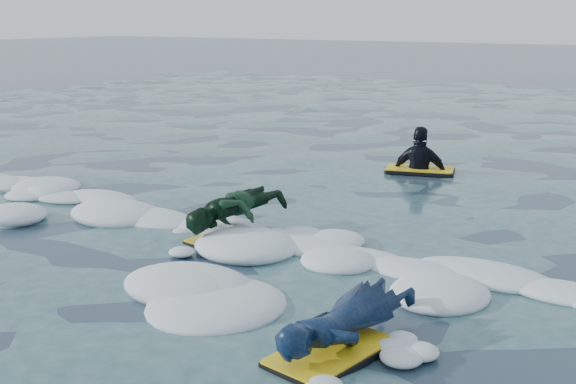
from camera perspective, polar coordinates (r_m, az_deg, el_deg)
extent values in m
plane|color=#192B3E|center=(7.51, -13.40, -5.51)|extent=(120.00, 120.00, 0.00)
cube|color=black|center=(5.39, 3.37, -12.67)|extent=(0.71, 1.07, 0.05)
cube|color=yellow|center=(5.38, 3.38, -12.35)|extent=(0.68, 1.05, 0.02)
imported|color=#0A234C|center=(5.52, 4.66, -9.98)|extent=(0.72, 1.54, 0.36)
cube|color=black|center=(8.03, -4.90, -3.68)|extent=(0.61, 0.94, 0.04)
cube|color=yellow|center=(8.02, -4.90, -3.48)|extent=(0.59, 0.92, 0.02)
cube|color=#193BC1|center=(8.02, -4.91, -3.41)|extent=(0.28, 0.85, 0.01)
imported|color=#103C1F|center=(8.11, -4.09, -1.66)|extent=(0.86, 1.41, 0.50)
cube|color=black|center=(11.65, 10.38, 1.68)|extent=(1.18, 0.85, 0.05)
cube|color=yellow|center=(11.64, 10.39, 1.86)|extent=(1.15, 0.82, 0.02)
imported|color=black|center=(11.67, 10.37, 1.25)|extent=(0.99, 0.55, 1.59)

